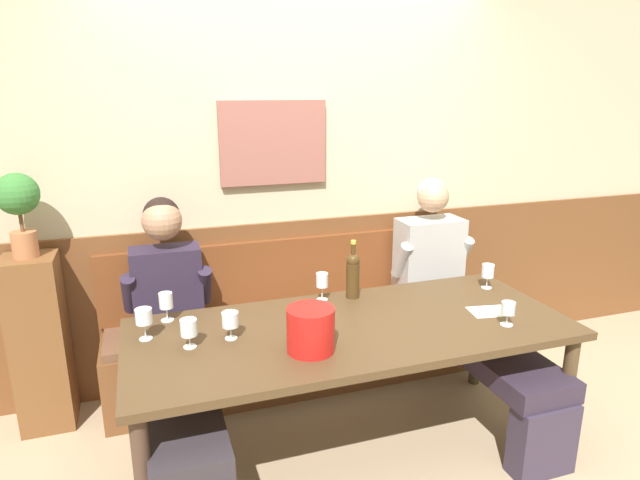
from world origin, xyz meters
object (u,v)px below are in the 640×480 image
Objects in this scene: dining_table at (352,339)px; wine_glass_mid_right at (230,321)px; wall_bench at (308,342)px; wine_glass_near_bucket at (322,282)px; person_center_left_seat at (458,298)px; wine_glass_mid_left at (166,301)px; ice_bucket at (311,330)px; wine_glass_center_rear at (488,272)px; wine_glass_right_end at (189,329)px; person_center_right_seat at (174,337)px; wine_glass_by_bottle at (144,318)px; wine_bottle_clear_water at (353,274)px; wine_glass_center_front at (508,309)px; potted_plant at (18,203)px.

dining_table is 0.62m from wine_glass_mid_right.
wine_glass_near_bucket is at bearing -95.18° from wall_bench.
person_center_left_seat is 1.74m from wine_glass_mid_left.
ice_bucket is 1.49× the size of wine_glass_center_rear.
person_center_left_seat is 1.50m from wine_glass_mid_right.
ice_bucket is 0.56m from wine_glass_right_end.
person_center_right_seat reaches higher than wall_bench.
wall_bench is 16.29× the size of wine_glass_by_bottle.
wine_glass_by_bottle is at bearing -149.29° from wall_bench.
wine_bottle_clear_water reaches higher than wine_glass_center_front.
ice_bucket is at bearing -35.87° from wine_glass_mid_right.
wine_glass_center_rear is at bearing 65.54° from wine_glass_center_front.
person_center_right_seat is at bearing -179.18° from wine_glass_near_bucket.
wine_bottle_clear_water is 2.74× the size of wine_glass_center_front.
wine_glass_center_rear reaches higher than wine_glass_mid_right.
dining_table is 16.43× the size of wine_glass_mid_right.
wine_glass_near_bucket is at bearing -15.50° from potted_plant.
wine_glass_mid_right reaches higher than dining_table.
wine_glass_center_rear is (0.81, -0.12, -0.04)m from wine_bottle_clear_water.
person_center_left_seat is 1.27m from ice_bucket.
dining_table is 15.06× the size of wine_glass_center_rear.
wall_bench is at bearing 84.82° from wine_glass_near_bucket.
wall_bench is 0.68m from wine_glass_near_bucket.
wine_bottle_clear_water is 2.12× the size of wine_glass_near_bucket.
wine_glass_center_rear is 1.83m from wine_glass_mid_left.
wine_glass_right_end is 0.35m from wine_glass_mid_left.
person_center_right_seat reaches higher than wine_bottle_clear_water.
wine_bottle_clear_water is (0.14, -0.40, 0.59)m from wall_bench.
wine_glass_mid_right is (-1.55, -0.19, -0.01)m from wine_glass_center_rear.
dining_table is 13.98× the size of wine_glass_near_bucket.
wine_glass_by_bottle is 0.96m from potted_plant.
wine_glass_right_end is at bearing -172.98° from wine_glass_center_rear.
wine_glass_center_rear is at bearing -7.67° from wine_glass_near_bucket.
wine_glass_right_end is (-1.75, -0.22, -0.01)m from wine_glass_center_rear.
wine_glass_by_bottle is (-1.94, -0.07, 0.01)m from wine_glass_center_rear.
wine_glass_near_bucket reaches higher than wine_glass_by_bottle.
wine_bottle_clear_water is 1.14m from wine_glass_by_bottle.
potted_plant is at bearing 147.56° from wine_glass_mid_left.
wall_bench is 18.25× the size of wine_glass_right_end.
wine_glass_right_end is (-1.53, 0.26, 0.01)m from wine_glass_center_front.
wine_glass_right_end is (-0.79, -0.73, 0.54)m from wall_bench.
ice_bucket reaches higher than wine_glass_center_rear.
dining_table is 14.73× the size of wine_glass_mid_left.
person_center_right_seat is at bearing -154.91° from wall_bench.
wine_glass_right_end is at bearing -168.03° from person_center_left_seat.
wall_bench is 15.88× the size of wine_glass_near_bucket.
ice_bucket is 0.61m from wine_glass_near_bucket.
wine_glass_center_rear is (1.80, -0.12, 0.20)m from person_center_right_seat.
wine_glass_near_bucket is 1.18× the size of wine_glass_mid_right.
dining_table is at bearing -156.62° from person_center_left_seat.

